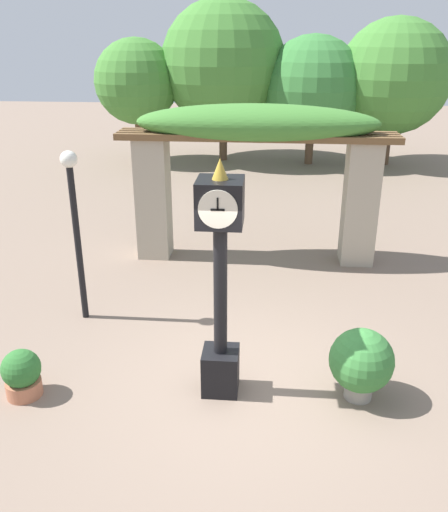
# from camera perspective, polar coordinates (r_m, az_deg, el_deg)

# --- Properties ---
(ground_plane) EXTENTS (60.00, 60.00, 0.00)m
(ground_plane) POSITION_cam_1_polar(r_m,az_deg,el_deg) (7.27, 1.93, -13.43)
(ground_plane) COLOR #7F6B5B
(pedestal_clock) EXTENTS (0.52, 0.57, 3.01)m
(pedestal_clock) POSITION_cam_1_polar(r_m,az_deg,el_deg) (6.40, -0.39, -2.58)
(pedestal_clock) COLOR black
(pedestal_clock) RESTS_ON ground
(pergola) EXTENTS (5.27, 1.22, 3.05)m
(pergola) POSITION_cam_1_polar(r_m,az_deg,el_deg) (10.43, 3.43, 11.23)
(pergola) COLOR #A89E89
(pergola) RESTS_ON ground
(potted_plant_near_left) EXTENTS (0.49, 0.49, 0.64)m
(potted_plant_near_left) POSITION_cam_1_polar(r_m,az_deg,el_deg) (7.37, -20.51, -11.52)
(potted_plant_near_left) COLOR #B26B4C
(potted_plant_near_left) RESTS_ON ground
(potted_plant_near_right) EXTENTS (0.80, 0.80, 0.94)m
(potted_plant_near_right) POSITION_cam_1_polar(r_m,az_deg,el_deg) (6.98, 14.25, -10.76)
(potted_plant_near_right) COLOR gray
(potted_plant_near_right) RESTS_ON ground
(lamp_post) EXTENTS (0.25, 0.25, 2.70)m
(lamp_post) POSITION_cam_1_polar(r_m,az_deg,el_deg) (8.43, -15.45, 4.32)
(lamp_post) COLOR black
(lamp_post) RESTS_ON ground
(tree_line) EXTENTS (11.81, 4.20, 5.38)m
(tree_line) POSITION_cam_1_polar(r_m,az_deg,el_deg) (19.16, 5.68, 18.49)
(tree_line) COLOR brown
(tree_line) RESTS_ON ground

